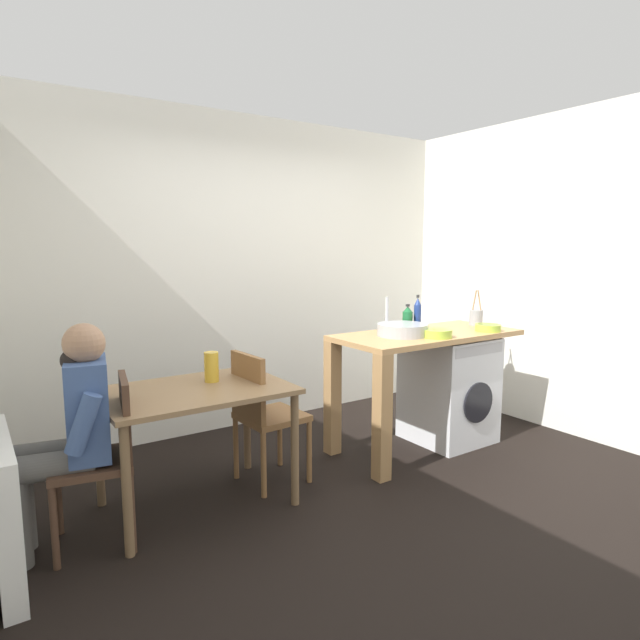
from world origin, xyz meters
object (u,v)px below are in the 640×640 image
chair_opposite (262,410)px  mixing_bowl (437,333)px  chair_person_seat (106,451)px  bottle_squat_brown (417,314)px  dining_table (195,404)px  colander (488,327)px  utensil_crock (476,317)px  seated_person (71,425)px  bottle_tall_green (407,319)px  vase (211,367)px  washing_machine (449,388)px

chair_opposite → mixing_bowl: mixing_bowl is taller
chair_person_seat → bottle_squat_brown: bearing=-75.2°
dining_table → chair_person_seat: 0.57m
colander → chair_opposite: bearing=169.7°
mixing_bowl → chair_person_seat: bearing=176.1°
utensil_crock → colander: bearing=-123.7°
seated_person → colander: bearing=-83.1°
chair_person_seat → seated_person: (-0.16, 0.03, 0.16)m
bottle_tall_green → utensil_crock: utensil_crock is taller
seated_person → chair_opposite: bearing=-73.0°
colander → mixing_bowl: bearing=177.9°
chair_person_seat → utensil_crock: size_ratio=3.00×
mixing_bowl → colander: bearing=-2.1°
bottle_tall_green → bottle_squat_brown: size_ratio=0.75×
bottle_squat_brown → dining_table: bearing=-178.3°
utensil_crock → seated_person: bearing=-178.9°
mixing_bowl → colander: (0.55, -0.02, -0.00)m
seated_person → bottle_squat_brown: (2.59, 0.14, 0.38)m
chair_person_seat → colander: colander is taller
utensil_crock → colander: (-0.18, -0.27, -0.04)m
vase → bottle_squat_brown: bearing=-1.5°
chair_opposite → mixing_bowl: (1.29, -0.32, 0.45)m
vase → bottle_tall_green: bearing=-0.7°
seated_person → utensil_crock: bearing=-78.1°
seated_person → utensil_crock: (3.21, 0.06, 0.32)m
chair_person_seat → seated_person: bearing=90.0°
bottle_tall_green → utensil_crock: 0.71m
chair_opposite → washing_machine: bearing=82.2°
dining_table → chair_opposite: bearing=5.4°
chair_person_seat → chair_opposite: same height
vase → seated_person: bearing=-167.9°
washing_machine → vase: bearing=175.0°
chair_person_seat → vase: bearing=-62.2°
utensil_crock → vase: 2.36m
chair_person_seat → bottle_tall_green: size_ratio=4.23×
utensil_crock → washing_machine: bearing=-171.9°
washing_machine → bottle_tall_green: (-0.33, 0.15, 0.59)m
bottle_squat_brown → colander: size_ratio=1.42×
chair_opposite → vase: vase is taller
colander → chair_person_seat: bearing=176.5°
seated_person → mixing_bowl: seated_person is taller
dining_table → bottle_tall_green: (1.80, 0.08, 0.37)m
washing_machine → bottle_tall_green: bearing=155.5°
dining_table → utensil_crock: (2.50, -0.02, 0.35)m
colander → vase: (-2.17, 0.39, -0.12)m
bottle_tall_green → colander: bottle_tall_green is taller
chair_person_seat → mixing_bowl: 2.36m
seated_person → mixing_bowl: 2.50m
seated_person → bottle_tall_green: (2.51, 0.16, 0.34)m
bottle_tall_green → chair_person_seat: bearing=-175.3°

